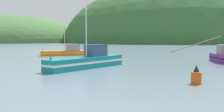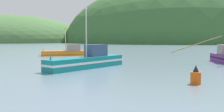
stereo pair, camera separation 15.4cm
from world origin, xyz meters
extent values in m
ellipsoid|color=#47703D|center=(-73.82, 196.60, 0.00)|extent=(123.53, 98.82, 42.93)
ellipsoid|color=#516B38|center=(109.43, 258.23, 0.00)|extent=(81.49, 65.19, 67.48)
ellipsoid|color=#386633|center=(62.58, 183.02, 0.00)|extent=(182.31, 145.85, 92.14)
cylinder|color=#997F4C|center=(5.55, 29.05, 2.55)|extent=(6.51, 0.88, 2.28)
cube|color=#147F84|center=(-8.72, 25.26, 0.62)|extent=(8.71, 8.98, 1.24)
cube|color=white|center=(-8.72, 25.26, 0.68)|extent=(8.79, 9.07, 0.22)
cone|color=#147F84|center=(-12.08, 21.74, 1.59)|extent=(0.28, 0.28, 0.70)
cube|color=#334C6B|center=(-7.65, 26.37, 1.93)|extent=(2.76, 2.80, 1.38)
cylinder|color=silver|center=(-8.75, 25.23, 3.87)|extent=(0.12, 0.12, 5.27)
cube|color=white|center=(-8.75, 25.23, 6.63)|extent=(0.27, 0.28, 0.20)
cube|color=orange|center=(-12.89, 45.66, 0.46)|extent=(10.16, 4.28, 0.91)
cube|color=gold|center=(-12.89, 45.66, 0.50)|extent=(10.26, 4.32, 0.16)
cone|color=orange|center=(-17.35, 44.68, 1.26)|extent=(0.24, 0.24, 0.70)
cube|color=gray|center=(-11.80, 45.90, 1.56)|extent=(2.79, 2.43, 1.29)
cylinder|color=silver|center=(-13.27, 45.58, 2.97)|extent=(0.12, 0.12, 4.12)
cube|color=gold|center=(-13.27, 45.58, 5.15)|extent=(0.36, 0.11, 0.20)
cylinder|color=#E55914|center=(-0.53, 15.15, 0.44)|extent=(0.76, 0.76, 0.88)
cone|color=black|center=(-0.53, 15.15, 1.13)|extent=(0.45, 0.45, 0.50)
camera|label=1|loc=(-8.18, -1.95, 3.36)|focal=39.09mm
camera|label=2|loc=(-8.03, -1.96, 3.36)|focal=39.09mm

